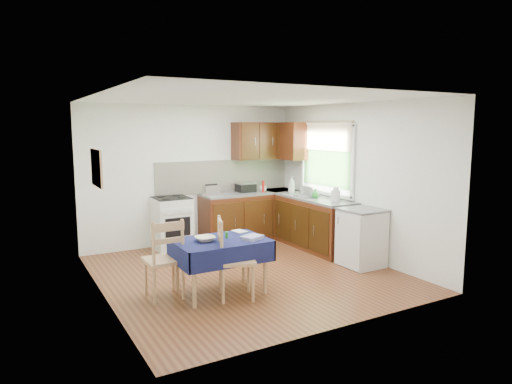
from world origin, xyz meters
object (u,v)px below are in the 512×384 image
chair_far (165,257)px  dining_table (221,248)px  kettle (336,195)px  sandwich_press (246,187)px  dish_rack (307,195)px  toaster (211,190)px  chair_near (232,256)px

chair_far → dining_table: bearing=166.1°
chair_far → kettle: size_ratio=4.01×
sandwich_press → kettle: (0.76, -1.71, 0.02)m
sandwich_press → dining_table: bearing=-107.9°
sandwich_press → dish_rack: 1.23m
toaster → dish_rack: (1.44, -0.90, -0.07)m
chair_far → kettle: 3.17m
chair_far → sandwich_press: size_ratio=3.12×
toaster → kettle: bearing=-57.3°
chair_far → sandwich_press: 3.25m
chair_near → sandwich_press: 3.11m
chair_far → dish_rack: size_ratio=2.55×
sandwich_press → kettle: bearing=-49.4°
dining_table → toaster: toaster is taller
toaster → dish_rack: bearing=-43.2°
dining_table → sandwich_press: (1.64, 2.40, 0.40)m
dish_rack → dining_table: bearing=-150.9°
dining_table → toaster: (0.89, 2.28, 0.40)m
sandwich_press → kettle: kettle is taller
dining_table → kettle: kettle is taller
kettle → toaster: bearing=133.7°
dining_table → kettle: bearing=2.1°
dining_table → chair_far: size_ratio=1.15×
toaster → kettle: size_ratio=1.10×
dining_table → dish_rack: (2.33, 1.37, 0.33)m
dining_table → chair_far: (-0.68, 0.16, -0.06)m
dining_table → dish_rack: size_ratio=2.93×
chair_near → dish_rack: 2.81m
chair_near → dish_rack: (2.28, 1.60, 0.39)m
kettle → sandwich_press: bearing=114.1°
chair_far → kettle: (3.08, 0.53, 0.48)m
dining_table → chair_near: size_ratio=1.14×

